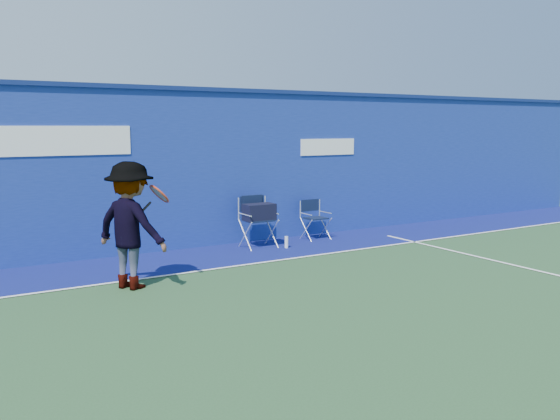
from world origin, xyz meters
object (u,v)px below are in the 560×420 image
tennis_player (131,225)px  water_bottle (286,242)px  directors_chair_left (258,226)px  directors_chair_right (315,227)px

tennis_player → water_bottle: bearing=19.9°
directors_chair_left → tennis_player: 3.43m
directors_chair_right → water_bottle: directors_chair_right is taller
directors_chair_left → directors_chair_right: 1.45m
tennis_player → directors_chair_right: bearing=21.3°
directors_chair_right → tennis_player: size_ratio=0.44×
directors_chair_left → directors_chair_right: size_ratio=1.22×
water_bottle → directors_chair_right: bearing=26.0°
water_bottle → directors_chair_left: bearing=138.5°
directors_chair_right → tennis_player: bearing=-158.7°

